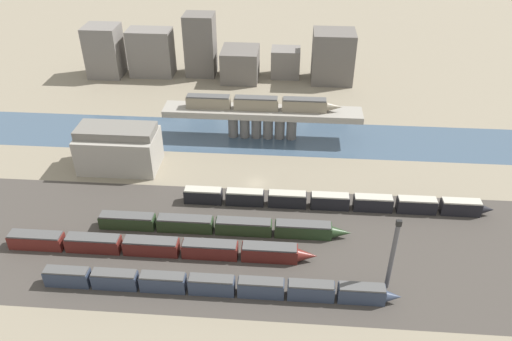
% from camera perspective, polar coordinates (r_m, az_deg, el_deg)
% --- Properties ---
extents(ground_plane, '(400.00, 400.00, 0.00)m').
position_cam_1_polar(ground_plane, '(130.56, -0.01, -1.45)').
color(ground_plane, gray).
extents(railbed_yard, '(280.00, 42.00, 0.01)m').
position_cam_1_polar(railbed_yard, '(111.73, -0.96, -8.44)').
color(railbed_yard, '#423D38').
rests_on(railbed_yard, ground).
extents(river_water, '(320.00, 21.03, 0.01)m').
position_cam_1_polar(river_water, '(151.43, 0.70, 3.85)').
color(river_water, '#3D5166').
rests_on(river_water, ground).
extents(bridge, '(58.32, 7.84, 9.33)m').
position_cam_1_polar(bridge, '(148.15, 0.72, 6.19)').
color(bridge, gray).
rests_on(bridge, ground).
extents(train_on_bridge, '(45.45, 3.12, 3.81)m').
position_cam_1_polar(train_on_bridge, '(146.28, 0.66, 7.67)').
color(train_on_bridge, gray).
rests_on(train_on_bridge, bridge).
extents(train_yard_near, '(70.39, 2.62, 3.89)m').
position_cam_1_polar(train_yard_near, '(100.55, -4.54, -12.94)').
color(train_yard_near, '#2D384C').
rests_on(train_yard_near, ground).
extents(train_yard_mid, '(67.09, 3.16, 3.65)m').
position_cam_1_polar(train_yard_mid, '(110.50, -11.07, -8.54)').
color(train_yard_mid, '#5B1E19').
rests_on(train_yard_mid, ground).
extents(train_yard_far, '(57.55, 3.03, 3.51)m').
position_cam_1_polar(train_yard_far, '(114.25, -3.95, -6.30)').
color(train_yard_far, '#23381E').
rests_on(train_yard_far, ground).
extents(train_yard_outer, '(74.51, 2.76, 3.86)m').
position_cam_1_polar(train_yard_outer, '(122.38, 8.92, -3.50)').
color(train_yard_outer, black).
rests_on(train_yard_outer, ground).
extents(warehouse_building, '(20.95, 12.25, 12.16)m').
position_cam_1_polar(warehouse_building, '(139.46, -15.41, 2.50)').
color(warehouse_building, '#9E998E').
rests_on(warehouse_building, ground).
extents(signal_tower, '(1.00, 0.91, 16.96)m').
position_cam_1_polar(signal_tower, '(100.22, 15.32, -9.35)').
color(signal_tower, '#4C4C51').
rests_on(signal_tower, ground).
extents(city_block_far_left, '(12.41, 11.26, 18.95)m').
position_cam_1_polar(city_block_far_left, '(200.38, -16.94, 12.95)').
color(city_block_far_left, slate).
rests_on(city_block_far_left, ground).
extents(city_block_left, '(16.12, 9.47, 17.45)m').
position_cam_1_polar(city_block_left, '(196.76, -11.88, 13.07)').
color(city_block_left, slate).
rests_on(city_block_left, ground).
extents(city_block_center, '(11.00, 9.93, 22.93)m').
position_cam_1_polar(city_block_center, '(193.53, -6.37, 14.08)').
color(city_block_center, '#605B56').
rests_on(city_block_center, ground).
extents(city_block_right, '(13.49, 14.76, 11.56)m').
position_cam_1_polar(city_block_right, '(189.84, -1.81, 12.06)').
color(city_block_right, '#605B56').
rests_on(city_block_right, ground).
extents(city_block_far_right, '(10.73, 9.04, 10.71)m').
position_cam_1_polar(city_block_far_right, '(192.78, 3.40, 12.22)').
color(city_block_far_right, slate).
rests_on(city_block_far_right, ground).
extents(city_block_tall, '(15.03, 12.94, 18.65)m').
position_cam_1_polar(city_block_tall, '(189.00, 8.77, 12.74)').
color(city_block_tall, '#605B56').
rests_on(city_block_tall, ground).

